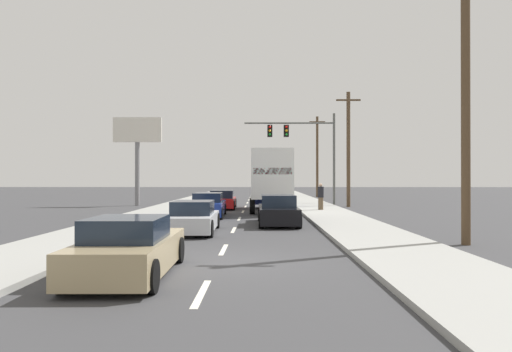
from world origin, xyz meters
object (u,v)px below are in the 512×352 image
(box_truck, at_px, (270,178))
(pedestrian_near_corner, at_px, (321,197))
(utility_pole_far, at_px, (317,155))
(car_silver, at_px, (193,218))
(car_tan, at_px, (129,249))
(car_black, at_px, (278,211))
(utility_pole_mid, at_px, (348,148))
(traffic_signal_mast, at_px, (298,139))
(roadside_billboard, at_px, (137,143))
(utility_pole_near, at_px, (466,89))
(car_blue, at_px, (208,206))
(car_red, at_px, (222,200))

(box_truck, xyz_separation_m, pedestrian_near_corner, (3.17, -0.30, -1.18))
(box_truck, xyz_separation_m, utility_pole_far, (5.86, 22.08, 2.57))
(car_silver, bearing_deg, car_tan, -91.71)
(car_black, relative_size, pedestrian_near_corner, 2.73)
(car_silver, height_order, utility_pole_mid, utility_pole_mid)
(car_silver, relative_size, box_truck, 0.50)
(traffic_signal_mast, bearing_deg, utility_pole_far, 76.56)
(utility_pole_far, bearing_deg, car_silver, -105.48)
(roadside_billboard, xyz_separation_m, pedestrian_near_corner, (13.36, -6.21, -3.88))
(car_tan, distance_m, utility_pole_near, 11.39)
(car_blue, bearing_deg, car_tan, -89.93)
(car_red, relative_size, car_blue, 0.94)
(car_silver, relative_size, utility_pole_near, 0.42)
(pedestrian_near_corner, bearing_deg, car_black, -111.70)
(utility_pole_far, bearing_deg, car_black, -100.78)
(traffic_signal_mast, bearing_deg, car_blue, -117.33)
(car_blue, xyz_separation_m, car_black, (3.69, -4.04, -0.00))
(car_blue, distance_m, car_black, 5.48)
(car_red, bearing_deg, utility_pole_near, -60.97)
(roadside_billboard, bearing_deg, car_silver, -67.75)
(utility_pole_near, relative_size, utility_pole_mid, 1.13)
(utility_pole_mid, distance_m, utility_pole_far, 17.50)
(car_red, distance_m, traffic_signal_mast, 9.06)
(car_red, bearing_deg, car_silver, -89.94)
(utility_pole_far, bearing_deg, utility_pole_near, -89.91)
(car_blue, height_order, traffic_signal_mast, traffic_signal_mast)
(car_silver, distance_m, pedestrian_near_corner, 12.47)
(box_truck, height_order, car_black, box_truck)
(car_tan, distance_m, utility_pole_mid, 25.37)
(box_truck, distance_m, traffic_signal_mast, 8.70)
(car_blue, xyz_separation_m, traffic_signal_mast, (5.96, 11.54, 4.73))
(traffic_signal_mast, xyz_separation_m, utility_pole_near, (3.49, -21.77, -0.36))
(car_silver, height_order, traffic_signal_mast, traffic_signal_mast)
(pedestrian_near_corner, bearing_deg, car_tan, -110.02)
(traffic_signal_mast, relative_size, utility_pole_near, 0.77)
(car_red, xyz_separation_m, pedestrian_near_corner, (6.47, -2.86, 0.39))
(box_truck, relative_size, utility_pole_far, 0.90)
(car_silver, xyz_separation_m, utility_pole_mid, (9.19, 15.54, 3.84))
(car_red, height_order, car_blue, car_blue)
(car_red, relative_size, car_silver, 1.07)
(utility_pole_mid, distance_m, roadside_billboard, 16.15)
(car_tan, height_order, utility_pole_mid, utility_pole_mid)
(box_truck, relative_size, car_black, 1.82)
(traffic_signal_mast, distance_m, roadside_billboard, 12.76)
(car_red, bearing_deg, roadside_billboard, 154.06)
(roadside_billboard, relative_size, pedestrian_near_corner, 4.11)
(car_silver, xyz_separation_m, car_black, (3.45, 3.09, 0.04))
(car_tan, relative_size, traffic_signal_mast, 0.56)
(car_tan, distance_m, car_black, 11.40)
(box_truck, distance_m, utility_pole_far, 22.99)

